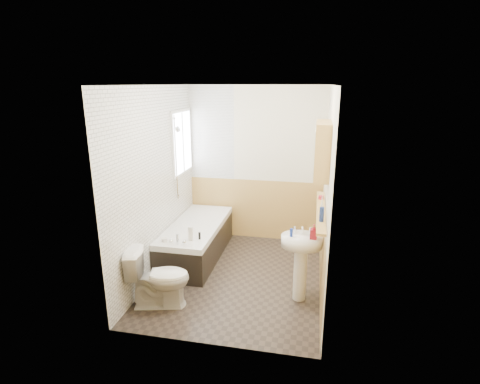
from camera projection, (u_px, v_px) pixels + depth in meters
name	position (u px, v px, depth m)	size (l,w,h in m)	color
floor	(238.00, 276.00, 5.07)	(2.80, 2.80, 0.00)	#2B231E
ceiling	(237.00, 85.00, 4.37)	(2.80, 2.80, 0.00)	white
wall_back	(256.00, 165.00, 6.05)	(2.20, 0.02, 2.50)	#ECE3C3
wall_front	(206.00, 228.00, 3.40)	(2.20, 0.02, 2.50)	#ECE3C3
wall_left	(155.00, 183.00, 4.94)	(0.02, 2.80, 2.50)	#ECE3C3
wall_right	(328.00, 193.00, 4.51)	(0.02, 2.80, 2.50)	#ECE3C3
wainscot_right	(322.00, 249.00, 4.72)	(0.01, 2.80, 1.00)	tan
wainscot_front	(208.00, 300.00, 3.63)	(2.20, 0.01, 1.00)	tan
wainscot_back	(255.00, 209.00, 6.24)	(2.20, 0.01, 1.00)	tan
tile_cladding_left	(157.00, 183.00, 4.93)	(0.01, 2.80, 2.50)	white
tile_return_back	(211.00, 133.00, 6.03)	(0.75, 0.01, 1.50)	white
window	(182.00, 142.00, 5.71)	(0.03, 0.79, 0.99)	white
bathtub	(197.00, 239.00, 5.59)	(0.70, 1.72, 0.66)	black
shower_riser	(176.00, 151.00, 5.41)	(0.11, 0.08, 1.24)	silver
toilet	(159.00, 278.00, 4.33)	(0.40, 0.71, 0.70)	white
sink	(301.00, 255.00, 4.39)	(0.48, 0.39, 0.93)	white
pine_shelf	(321.00, 211.00, 4.35)	(0.10, 1.50, 0.03)	tan
medicine_cabinet	(322.00, 150.00, 4.19)	(0.17, 0.69, 0.62)	tan
foam_can	(322.00, 214.00, 3.95)	(0.05, 0.05, 0.16)	navy
green_bottle	(322.00, 205.00, 4.10)	(0.05, 0.05, 0.25)	silver
black_jar	(321.00, 197.00, 4.72)	(0.07, 0.07, 0.04)	maroon
soap_bottle	(314.00, 236.00, 4.24)	(0.08, 0.17, 0.08)	maroon
clear_bottle	(291.00, 233.00, 4.30)	(0.03, 0.03, 0.10)	#19339E
blue_gel	(191.00, 234.00, 4.90)	(0.05, 0.03, 0.19)	silver
cream_jar	(165.00, 240.00, 4.89)	(0.08, 0.08, 0.05)	silver
orange_bottle	(200.00, 236.00, 4.96)	(0.03, 0.03, 0.10)	black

